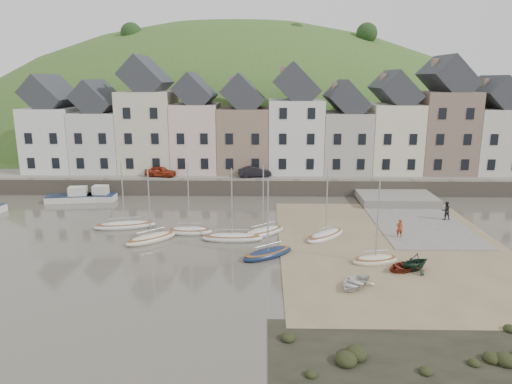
{
  "coord_description": "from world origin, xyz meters",
  "views": [
    {
      "loc": [
        0.83,
        -36.02,
        13.12
      ],
      "look_at": [
        0.0,
        6.0,
        3.0
      ],
      "focal_mm": 33.29,
      "sensor_mm": 36.0,
      "label": 1
    }
  ],
  "objects_px": {
    "rowboat_white": "(355,283)",
    "person_red": "(400,228)",
    "rowboat_green": "(415,262)",
    "car_left": "(160,171)",
    "person_dark": "(446,211)",
    "rowboat_red": "(404,266)",
    "car_right": "(255,172)",
    "sailboat_0": "(125,225)"
  },
  "relations": [
    {
      "from": "rowboat_red",
      "to": "person_red",
      "type": "height_order",
      "value": "person_red"
    },
    {
      "from": "rowboat_red",
      "to": "person_dark",
      "type": "height_order",
      "value": "person_dark"
    },
    {
      "from": "rowboat_white",
      "to": "person_dark",
      "type": "xyz_separation_m",
      "value": [
        11.26,
        14.99,
        0.64
      ]
    },
    {
      "from": "rowboat_red",
      "to": "car_right",
      "type": "xyz_separation_m",
      "value": [
        -10.98,
        24.43,
        1.89
      ]
    },
    {
      "from": "person_red",
      "to": "person_dark",
      "type": "xyz_separation_m",
      "value": [
        5.76,
        5.21,
        0.09
      ]
    },
    {
      "from": "rowboat_white",
      "to": "car_right",
      "type": "distance_m",
      "value": 28.19
    },
    {
      "from": "sailboat_0",
      "to": "rowboat_red",
      "type": "relative_size",
      "value": 2.25
    },
    {
      "from": "car_right",
      "to": "rowboat_green",
      "type": "bearing_deg",
      "value": -165.52
    },
    {
      "from": "sailboat_0",
      "to": "rowboat_white",
      "type": "relative_size",
      "value": 2.26
    },
    {
      "from": "person_red",
      "to": "person_dark",
      "type": "bearing_deg",
      "value": -137.44
    },
    {
      "from": "sailboat_0",
      "to": "car_left",
      "type": "distance_m",
      "value": 15.23
    },
    {
      "from": "rowboat_green",
      "to": "person_red",
      "type": "height_order",
      "value": "person_red"
    },
    {
      "from": "sailboat_0",
      "to": "rowboat_red",
      "type": "distance_m",
      "value": 24.18
    },
    {
      "from": "rowboat_white",
      "to": "rowboat_green",
      "type": "xyz_separation_m",
      "value": [
        4.67,
        2.81,
        0.34
      ]
    },
    {
      "from": "person_dark",
      "to": "person_red",
      "type": "bearing_deg",
      "value": 39.56
    },
    {
      "from": "person_red",
      "to": "car_right",
      "type": "relative_size",
      "value": 0.4
    },
    {
      "from": "rowboat_red",
      "to": "person_red",
      "type": "xyz_separation_m",
      "value": [
        1.54,
        6.98,
        0.54
      ]
    },
    {
      "from": "rowboat_green",
      "to": "sailboat_0",
      "type": "bearing_deg",
      "value": -141.29
    },
    {
      "from": "car_left",
      "to": "person_red",
      "type": "bearing_deg",
      "value": -117.54
    },
    {
      "from": "car_left",
      "to": "car_right",
      "type": "relative_size",
      "value": 0.96
    },
    {
      "from": "rowboat_red",
      "to": "rowboat_white",
      "type": "bearing_deg",
      "value": -82.2
    },
    {
      "from": "rowboat_white",
      "to": "car_left",
      "type": "relative_size",
      "value": 0.75
    },
    {
      "from": "person_red",
      "to": "car_left",
      "type": "bearing_deg",
      "value": -35.81
    },
    {
      "from": "rowboat_green",
      "to": "person_dark",
      "type": "xyz_separation_m",
      "value": [
        6.59,
        12.19,
        0.3
      ]
    },
    {
      "from": "rowboat_white",
      "to": "person_red",
      "type": "height_order",
      "value": "person_red"
    },
    {
      "from": "rowboat_red",
      "to": "car_left",
      "type": "height_order",
      "value": "car_left"
    },
    {
      "from": "person_red",
      "to": "car_right",
      "type": "bearing_deg",
      "value": -53.92
    },
    {
      "from": "car_left",
      "to": "car_right",
      "type": "height_order",
      "value": "car_right"
    },
    {
      "from": "car_right",
      "to": "rowboat_red",
      "type": "bearing_deg",
      "value": -166.88
    },
    {
      "from": "rowboat_red",
      "to": "car_left",
      "type": "xyz_separation_m",
      "value": [
        -22.28,
        24.43,
        1.88
      ]
    },
    {
      "from": "person_red",
      "to": "car_right",
      "type": "distance_m",
      "value": 21.52
    },
    {
      "from": "rowboat_green",
      "to": "car_left",
      "type": "distance_m",
      "value": 33.58
    },
    {
      "from": "rowboat_red",
      "to": "car_right",
      "type": "height_order",
      "value": "car_right"
    },
    {
      "from": "sailboat_0",
      "to": "person_red",
      "type": "xyz_separation_m",
      "value": [
        23.85,
        -2.35,
        0.64
      ]
    },
    {
      "from": "person_dark",
      "to": "car_left",
      "type": "height_order",
      "value": "car_left"
    },
    {
      "from": "rowboat_white",
      "to": "person_red",
      "type": "distance_m",
      "value": 11.24
    },
    {
      "from": "car_left",
      "to": "rowboat_green",
      "type": "bearing_deg",
      "value": -128.06
    },
    {
      "from": "person_red",
      "to": "sailboat_0",
      "type": "bearing_deg",
      "value": -5.21
    },
    {
      "from": "person_red",
      "to": "rowboat_green",
      "type": "bearing_deg",
      "value": 83.62
    },
    {
      "from": "rowboat_white",
      "to": "rowboat_red",
      "type": "relative_size",
      "value": 1.0
    },
    {
      "from": "person_red",
      "to": "car_left",
      "type": "height_order",
      "value": "car_left"
    },
    {
      "from": "rowboat_white",
      "to": "person_dark",
      "type": "height_order",
      "value": "person_dark"
    }
  ]
}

